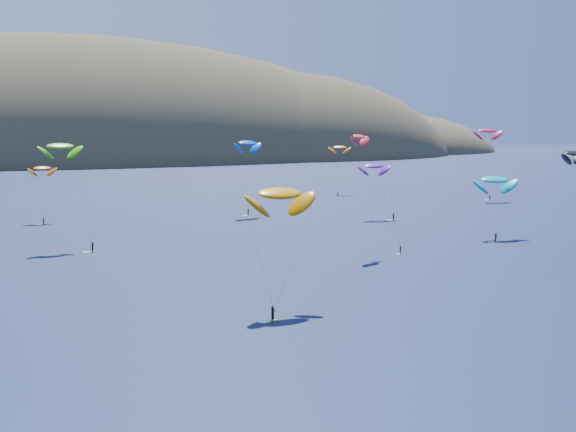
{
  "coord_description": "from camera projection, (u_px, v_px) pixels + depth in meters",
  "views": [
    {
      "loc": [
        -63.39,
        -65.79,
        27.73
      ],
      "look_at": [
        -0.63,
        80.0,
        9.0
      ],
      "focal_mm": 50.0,
      "sensor_mm": 36.0,
      "label": 1
    }
  ],
  "objects": [
    {
      "name": "kitesurfer_11",
      "position": [
        340.0,
        147.0,
        309.14
      ],
      "size": [
        11.51,
        15.06,
        20.19
      ],
      "rotation": [
        0.0,
        0.0,
        -0.43
      ],
      "color": "#99C315",
      "rests_on": "ground"
    },
    {
      "name": "kitesurfer_5",
      "position": [
        495.0,
        180.0,
        193.03
      ],
      "size": [
        11.89,
        11.38,
        16.95
      ],
      "rotation": [
        0.0,
        0.0,
        -0.17
      ],
      "color": "#99C315",
      "rests_on": "ground"
    },
    {
      "name": "kitesurfer_1",
      "position": [
        42.0,
        168.0,
        222.93
      ],
      "size": [
        8.02,
        9.72,
        16.96
      ],
      "rotation": [
        0.0,
        0.0,
        0.17
      ],
      "color": "#99C315",
      "rests_on": "ground"
    },
    {
      "name": "kitesurfer_8",
      "position": [
        487.0,
        131.0,
        285.69
      ],
      "size": [
        11.52,
        7.55,
        27.61
      ],
      "rotation": [
        0.0,
        0.0,
        -0.14
      ],
      "color": "#99C315",
      "rests_on": "ground"
    },
    {
      "name": "kitesurfer_4",
      "position": [
        247.0,
        143.0,
        238.76
      ],
      "size": [
        11.35,
        8.56,
        24.29
      ],
      "rotation": [
        0.0,
        0.0,
        0.42
      ],
      "color": "#99C315",
      "rests_on": "ground"
    },
    {
      "name": "kitesurfer_7",
      "position": [
        573.0,
        153.0,
        180.67
      ],
      "size": [
        9.46,
        13.49,
        23.04
      ],
      "rotation": [
        0.0,
        0.0,
        0.36
      ],
      "color": "#99C315",
      "rests_on": "ground"
    },
    {
      "name": "kitesurfer_9",
      "position": [
        360.0,
        137.0,
        168.98
      ],
      "size": [
        11.26,
        9.54,
        26.51
      ],
      "rotation": [
        0.0,
        0.0,
        0.62
      ],
      "color": "#99C315",
      "rests_on": "ground"
    },
    {
      "name": "kitesurfer_6",
      "position": [
        374.0,
        166.0,
        230.46
      ],
      "size": [
        9.91,
        10.49,
        17.69
      ],
      "rotation": [
        0.0,
        0.0,
        -0.16
      ],
      "color": "#99C315",
      "rests_on": "ground"
    },
    {
      "name": "kitesurfer_2",
      "position": [
        280.0,
        194.0,
        119.93
      ],
      "size": [
        12.16,
        12.65,
        20.24
      ],
      "rotation": [
        0.0,
        0.0,
        0.16
      ],
      "color": "#99C315",
      "rests_on": "ground"
    },
    {
      "name": "island",
      "position": [
        89.0,
        172.0,
        617.85
      ],
      "size": [
        730.0,
        300.0,
        210.0
      ],
      "color": "#3D3526",
      "rests_on": "ground"
    },
    {
      "name": "kitesurfer_3",
      "position": [
        60.0,
        146.0,
        176.67
      ],
      "size": [
        10.38,
        13.47,
        24.96
      ],
      "rotation": [
        0.0,
        0.0,
        0.13
      ],
      "color": "#99C315",
      "rests_on": "ground"
    }
  ]
}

